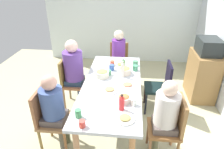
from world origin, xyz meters
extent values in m
plane|color=tan|center=(0.00, 0.00, 0.00)|extent=(6.42, 6.42, 0.00)
cube|color=silver|center=(-2.74, 0.00, 1.30)|extent=(0.12, 3.97, 2.60)
cube|color=silver|center=(0.00, 0.00, 0.76)|extent=(2.02, 0.83, 0.04)
cylinder|color=#B67952|center=(-0.91, -0.31, 0.37)|extent=(0.07, 0.07, 0.74)
cylinder|color=#B67555|center=(-0.91, 0.31, 0.37)|extent=(0.07, 0.07, 0.74)
cube|color=black|center=(-0.50, 0.71, 0.44)|extent=(0.40, 0.40, 0.04)
cylinder|color=black|center=(-0.33, 0.88, 0.21)|extent=(0.04, 0.04, 0.43)
cylinder|color=black|center=(-0.67, 0.88, 0.21)|extent=(0.04, 0.04, 0.43)
cylinder|color=black|center=(-0.33, 0.54, 0.21)|extent=(0.04, 0.04, 0.43)
cylinder|color=black|center=(-0.67, 0.54, 0.21)|extent=(0.04, 0.04, 0.43)
cube|color=black|center=(-0.50, 0.89, 0.68)|extent=(0.38, 0.04, 0.45)
cube|color=olive|center=(0.50, -0.71, 0.44)|extent=(0.40, 0.40, 0.04)
cylinder|color=olive|center=(0.33, -0.88, 0.21)|extent=(0.04, 0.04, 0.43)
cylinder|color=olive|center=(0.67, -0.88, 0.21)|extent=(0.04, 0.04, 0.43)
cylinder|color=#935C35|center=(0.33, -0.54, 0.21)|extent=(0.04, 0.04, 0.43)
cylinder|color=brown|center=(0.67, -0.54, 0.21)|extent=(0.04, 0.04, 0.43)
cube|color=brown|center=(0.50, -0.89, 0.68)|extent=(0.38, 0.04, 0.45)
cylinder|color=brown|center=(0.42, -0.61, 0.23)|extent=(0.09, 0.09, 0.45)
cylinder|color=#595446|center=(0.58, -0.61, 0.23)|extent=(0.09, 0.09, 0.45)
cube|color=#514745|center=(0.50, -0.71, 0.50)|extent=(0.30, 0.30, 0.10)
cylinder|color=#3C5491|center=(0.50, -0.71, 0.75)|extent=(0.29, 0.29, 0.40)
sphere|color=tan|center=(0.50, -0.71, 1.04)|extent=(0.19, 0.19, 0.19)
cube|color=olive|center=(-1.31, 0.00, 0.44)|extent=(0.40, 0.40, 0.04)
cylinder|color=olive|center=(-1.48, 0.17, 0.21)|extent=(0.04, 0.04, 0.43)
cylinder|color=olive|center=(-1.48, -0.17, 0.21)|extent=(0.04, 0.04, 0.43)
cylinder|color=olive|center=(-1.14, 0.17, 0.21)|extent=(0.04, 0.04, 0.43)
cylinder|color=olive|center=(-1.14, -0.17, 0.21)|extent=(0.04, 0.04, 0.43)
cube|color=olive|center=(-1.49, 0.00, 0.68)|extent=(0.04, 0.38, 0.45)
cylinder|color=#3F3F42|center=(-1.21, 0.08, 0.23)|extent=(0.09, 0.09, 0.45)
cylinder|color=#433E3F|center=(-1.21, -0.08, 0.23)|extent=(0.09, 0.09, 0.45)
cube|color=#453843|center=(-1.31, 0.00, 0.50)|extent=(0.30, 0.30, 0.10)
cylinder|color=#693097|center=(-1.31, 0.00, 0.79)|extent=(0.27, 0.27, 0.47)
sphere|color=beige|center=(-1.31, 0.00, 1.11)|extent=(0.20, 0.20, 0.20)
cube|color=brown|center=(0.50, 0.71, 0.44)|extent=(0.40, 0.40, 0.04)
cylinder|color=#915A38|center=(0.33, 0.88, 0.21)|extent=(0.04, 0.04, 0.43)
cylinder|color=brown|center=(0.33, 0.54, 0.21)|extent=(0.04, 0.04, 0.43)
cube|color=olive|center=(0.50, 0.89, 0.68)|extent=(0.38, 0.04, 0.45)
cylinder|color=brown|center=(0.58, 0.61, 0.23)|extent=(0.09, 0.09, 0.45)
cylinder|color=brown|center=(0.42, 0.61, 0.23)|extent=(0.09, 0.09, 0.45)
cube|color=#574B46|center=(0.50, 0.71, 0.50)|extent=(0.30, 0.30, 0.10)
cylinder|color=silver|center=(0.50, 0.71, 0.76)|extent=(0.29, 0.29, 0.42)
sphere|color=beige|center=(0.50, 0.71, 1.05)|extent=(0.19, 0.19, 0.19)
cube|color=#915839|center=(-0.50, -0.71, 0.44)|extent=(0.40, 0.40, 0.04)
cylinder|color=olive|center=(-0.67, -0.88, 0.21)|extent=(0.04, 0.04, 0.43)
cylinder|color=olive|center=(-0.33, -0.88, 0.21)|extent=(0.04, 0.04, 0.43)
cylinder|color=olive|center=(-0.67, -0.54, 0.21)|extent=(0.04, 0.04, 0.43)
cylinder|color=#965C2E|center=(-0.33, -0.54, 0.21)|extent=(0.04, 0.04, 0.43)
cube|color=olive|center=(-0.50, -0.89, 0.68)|extent=(0.38, 0.04, 0.45)
cylinder|color=#283C44|center=(-0.58, -0.61, 0.23)|extent=(0.09, 0.09, 0.45)
cylinder|color=#253142|center=(-0.42, -0.61, 0.23)|extent=(0.09, 0.09, 0.45)
cube|color=navy|center=(-0.50, -0.71, 0.50)|extent=(0.30, 0.30, 0.10)
cylinder|color=#623E99|center=(-0.50, -0.71, 0.80)|extent=(0.33, 0.33, 0.50)
sphere|color=beige|center=(-0.50, -0.71, 1.14)|extent=(0.21, 0.21, 0.21)
cylinder|color=silver|center=(0.19, -0.01, 0.79)|extent=(0.24, 0.24, 0.01)
ellipsoid|color=tan|center=(0.19, -0.01, 0.80)|extent=(0.13, 0.13, 0.02)
cylinder|color=white|center=(0.77, 0.22, 0.79)|extent=(0.23, 0.23, 0.01)
ellipsoid|color=tan|center=(0.77, 0.22, 0.80)|extent=(0.13, 0.13, 0.02)
cylinder|color=silver|center=(-0.64, 0.10, 0.79)|extent=(0.26, 0.26, 0.01)
ellipsoid|color=olive|center=(-0.64, 0.10, 0.80)|extent=(0.14, 0.14, 0.02)
cylinder|color=white|center=(0.04, 0.22, 0.79)|extent=(0.24, 0.24, 0.01)
ellipsoid|color=tan|center=(0.04, 0.22, 0.80)|extent=(0.13, 0.13, 0.02)
cylinder|color=beige|center=(-0.33, 0.17, 0.82)|extent=(0.20, 0.20, 0.09)
ellipsoid|color=#92A153|center=(-0.33, 0.17, 0.87)|extent=(0.16, 0.16, 0.04)
cylinder|color=beige|center=(-0.19, -0.17, 0.82)|extent=(0.21, 0.21, 0.09)
ellipsoid|color=#829B52|center=(-0.19, -0.17, 0.87)|extent=(0.17, 0.17, 0.04)
cylinder|color=beige|center=(0.44, 0.20, 0.82)|extent=(0.16, 0.16, 0.08)
ellipsoid|color=#B46C3C|center=(0.44, 0.20, 0.85)|extent=(0.13, 0.13, 0.04)
cylinder|color=white|center=(0.48, 0.32, 0.82)|extent=(0.07, 0.07, 0.08)
torus|color=white|center=(0.53, 0.32, 0.82)|extent=(0.05, 0.01, 0.05)
cylinder|color=#CC463D|center=(0.93, -0.22, 0.81)|extent=(0.07, 0.07, 0.07)
torus|color=#C54635|center=(0.97, -0.22, 0.81)|extent=(0.05, 0.01, 0.05)
cylinder|color=#429158|center=(0.78, -0.30, 0.83)|extent=(0.07, 0.07, 0.10)
torus|color=#4C8B59|center=(0.82, -0.30, 0.83)|extent=(0.05, 0.01, 0.05)
cylinder|color=#3A5AA7|center=(-0.45, -0.05, 0.82)|extent=(0.08, 0.08, 0.09)
torus|color=#3A5B9F|center=(-0.40, -0.05, 0.82)|extent=(0.05, 0.01, 0.05)
cylinder|color=#4E8B63|center=(-0.67, 0.34, 0.82)|extent=(0.09, 0.09, 0.08)
torus|color=#428669|center=(-0.62, 0.34, 0.82)|extent=(0.05, 0.01, 0.05)
cylinder|color=#438B65|center=(-0.47, 0.33, 0.82)|extent=(0.09, 0.09, 0.09)
torus|color=#488260|center=(-0.42, 0.33, 0.82)|extent=(0.05, 0.01, 0.05)
cylinder|color=#D3553B|center=(-0.62, -0.06, 0.82)|extent=(0.07, 0.07, 0.08)
torus|color=#C6503E|center=(-0.57, -0.06, 0.82)|extent=(0.05, 0.01, 0.05)
cylinder|color=#498A63|center=(-0.27, -0.08, 0.81)|extent=(0.08, 0.08, 0.07)
torus|color=#41936A|center=(-0.22, -0.08, 0.81)|extent=(0.05, 0.01, 0.05)
cylinder|color=red|center=(0.59, 0.17, 0.86)|extent=(0.06, 0.06, 0.17)
cone|color=red|center=(0.59, 0.17, 0.96)|extent=(0.06, 0.06, 0.03)
cylinder|color=black|center=(0.59, 0.17, 0.98)|extent=(0.03, 0.03, 0.01)
cylinder|color=#4C7E30|center=(-0.48, 0.13, 0.86)|extent=(0.06, 0.06, 0.16)
cone|color=#45873E|center=(-0.48, 0.13, 0.96)|extent=(0.05, 0.05, 0.03)
cylinder|color=white|center=(-0.48, 0.13, 0.98)|extent=(0.03, 0.03, 0.01)
cylinder|color=silver|center=(-0.23, 0.14, 0.89)|extent=(0.05, 0.05, 0.22)
cone|color=beige|center=(-0.23, 0.14, 1.01)|extent=(0.05, 0.05, 0.03)
cylinder|color=white|center=(-0.23, 0.14, 1.03)|extent=(0.03, 0.03, 0.01)
cube|color=olive|center=(-1.04, 1.62, 0.45)|extent=(0.70, 0.44, 0.90)
cube|color=#202625|center=(-1.04, 1.62, 1.04)|extent=(0.48, 0.36, 0.28)
camera|label=1|loc=(2.51, 0.26, 2.25)|focal=32.27mm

